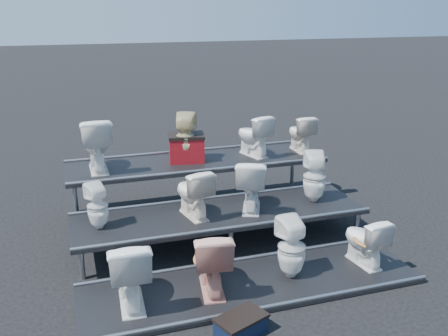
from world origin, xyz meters
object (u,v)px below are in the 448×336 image
object	(u,v)px
toilet_9	(185,138)
toilet_10	(253,135)
toilet_6	(251,184)
red_crate	(186,149)
toilet_4	(98,206)
toilet_3	(364,240)
toilet_2	(292,248)
toilet_11	(300,133)
toilet_7	(315,177)
toilet_8	(96,144)
step_stool	(241,326)
toilet_0	(129,271)
toilet_5	(193,192)
toilet_1	(211,259)

from	to	relation	value
toilet_9	toilet_10	bearing A→B (deg)	-158.74
toilet_6	red_crate	world-z (taller)	red_crate
toilet_4	toilet_10	size ratio (longest dim) A/B	0.89
toilet_3	toilet_2	bearing A→B (deg)	-6.35
toilet_3	toilet_11	world-z (taller)	toilet_11
toilet_2	toilet_7	world-z (taller)	toilet_7
toilet_6	toilet_8	distance (m)	2.48
toilet_4	toilet_6	distance (m)	2.18
toilet_3	toilet_4	size ratio (longest dim) A/B	1.07
toilet_7	step_stool	distance (m)	2.98
toilet_7	toilet_4	bearing A→B (deg)	17.80
toilet_3	toilet_11	distance (m)	2.73
toilet_0	toilet_5	size ratio (longest dim) A/B	1.18
toilet_4	red_crate	world-z (taller)	red_crate
toilet_0	toilet_1	xyz separation A→B (m)	(0.96, 0.00, -0.02)
toilet_5	toilet_0	bearing A→B (deg)	38.99
step_stool	toilet_11	bearing A→B (deg)	34.20
toilet_7	toilet_11	distance (m)	1.40
toilet_2	red_crate	distance (m)	2.80
toilet_2	toilet_4	bearing A→B (deg)	-32.96
toilet_3	toilet_0	bearing A→B (deg)	-6.35
toilet_0	red_crate	world-z (taller)	red_crate
toilet_4	toilet_6	world-z (taller)	toilet_6
toilet_8	step_stool	distance (m)	3.82
toilet_7	toilet_0	bearing A→B (deg)	41.41
toilet_1	toilet_10	world-z (taller)	toilet_10
toilet_1	toilet_4	world-z (taller)	toilet_4
toilet_9	toilet_2	bearing A→B (deg)	126.44
toilet_3	red_crate	distance (m)	3.23
toilet_0	toilet_5	world-z (taller)	toilet_5
toilet_8	red_crate	bearing A→B (deg)	-178.57
toilet_8	toilet_1	bearing A→B (deg)	111.92
toilet_7	toilet_2	bearing A→B (deg)	71.01
toilet_2	toilet_5	size ratio (longest dim) A/B	1.10
toilet_2	step_stool	distance (m)	1.33
toilet_8	toilet_0	bearing A→B (deg)	91.99
toilet_6	toilet_11	world-z (taller)	toilet_11
toilet_3	toilet_11	xyz separation A→B (m)	(0.31, 2.60, 0.79)
toilet_2	toilet_10	bearing A→B (deg)	-102.98
toilet_9	toilet_11	xyz separation A→B (m)	(2.06, 0.00, -0.08)
red_crate	toilet_1	bearing A→B (deg)	-87.79
toilet_7	red_crate	size ratio (longest dim) A/B	1.39
toilet_5	red_crate	distance (m)	1.39
toilet_0	toilet_1	distance (m)	0.96
toilet_0	step_stool	xyz separation A→B (m)	(1.04, -0.84, -0.38)
toilet_0	toilet_1	world-z (taller)	toilet_0
toilet_9	step_stool	bearing A→B (deg)	106.98
toilet_8	red_crate	xyz separation A→B (m)	(1.43, 0.05, -0.22)
toilet_7	toilet_8	world-z (taller)	toilet_8
toilet_10	toilet_11	world-z (taller)	toilet_10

